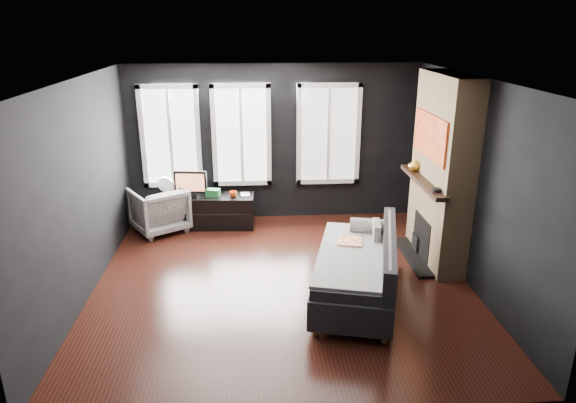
{
  "coord_description": "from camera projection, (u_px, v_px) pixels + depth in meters",
  "views": [
    {
      "loc": [
        -0.35,
        -6.21,
        3.35
      ],
      "look_at": [
        0.1,
        0.3,
        1.05
      ],
      "focal_mm": 32.0,
      "sensor_mm": 36.0,
      "label": 1
    }
  ],
  "objects": [
    {
      "name": "floor",
      "position": [
        282.0,
        282.0,
        6.98
      ],
      "size": [
        5.0,
        5.0,
        0.0
      ],
      "primitive_type": "plane",
      "color": "black",
      "rests_on": "ground"
    },
    {
      "name": "ceiling",
      "position": [
        281.0,
        79.0,
        6.08
      ],
      "size": [
        5.0,
        5.0,
        0.0
      ],
      "primitive_type": "plane",
      "color": "white",
      "rests_on": "ground"
    },
    {
      "name": "wall_back",
      "position": [
        274.0,
        143.0,
        8.88
      ],
      "size": [
        5.0,
        0.02,
        2.7
      ],
      "primitive_type": "cube",
      "color": "black",
      "rests_on": "ground"
    },
    {
      "name": "wall_left",
      "position": [
        81.0,
        191.0,
        6.37
      ],
      "size": [
        0.02,
        5.0,
        2.7
      ],
      "primitive_type": "cube",
      "color": "black",
      "rests_on": "ground"
    },
    {
      "name": "wall_right",
      "position": [
        473.0,
        183.0,
        6.69
      ],
      "size": [
        0.02,
        5.0,
        2.7
      ],
      "primitive_type": "cube",
      "color": "black",
      "rests_on": "ground"
    },
    {
      "name": "windows",
      "position": [
        246.0,
        83.0,
        8.48
      ],
      "size": [
        4.0,
        0.16,
        1.76
      ],
      "primitive_type": null,
      "color": "white",
      "rests_on": "wall_back"
    },
    {
      "name": "fireplace",
      "position": [
        442.0,
        171.0,
        7.24
      ],
      "size": [
        0.7,
        1.62,
        2.7
      ],
      "primitive_type": null,
      "color": "#93724C",
      "rests_on": "floor"
    },
    {
      "name": "sofa",
      "position": [
        356.0,
        265.0,
        6.45
      ],
      "size": [
        1.52,
        2.28,
        0.9
      ],
      "primitive_type": null,
      "rotation": [
        0.0,
        0.0,
        -0.25
      ],
      "color": "#242427",
      "rests_on": "floor"
    },
    {
      "name": "stripe_pillow",
      "position": [
        376.0,
        235.0,
        6.84
      ],
      "size": [
        0.15,
        0.38,
        0.37
      ],
      "primitive_type": "cube",
      "rotation": [
        0.0,
        0.0,
        -0.16
      ],
      "color": "gray",
      "rests_on": "sofa"
    },
    {
      "name": "armchair",
      "position": [
        159.0,
        207.0,
        8.55
      ],
      "size": [
        1.09,
        1.07,
        0.83
      ],
      "primitive_type": "imported",
      "rotation": [
        0.0,
        0.0,
        -2.58
      ],
      "color": "white",
      "rests_on": "floor"
    },
    {
      "name": "media_console",
      "position": [
        207.0,
        211.0,
        8.79
      ],
      "size": [
        1.64,
        0.59,
        0.55
      ],
      "primitive_type": null,
      "rotation": [
        0.0,
        0.0,
        -0.05
      ],
      "color": "black",
      "rests_on": "floor"
    },
    {
      "name": "monitor",
      "position": [
        190.0,
        182.0,
        8.59
      ],
      "size": [
        0.57,
        0.19,
        0.5
      ],
      "primitive_type": null,
      "rotation": [
        0.0,
        0.0,
        -0.12
      ],
      "color": "black",
      "rests_on": "media_console"
    },
    {
      "name": "desk_fan",
      "position": [
        166.0,
        187.0,
        8.6
      ],
      "size": [
        0.27,
        0.27,
        0.35
      ],
      "primitive_type": null,
      "rotation": [
        0.0,
        0.0,
        -0.1
      ],
      "color": "gray",
      "rests_on": "media_console"
    },
    {
      "name": "mug",
      "position": [
        233.0,
        193.0,
        8.62
      ],
      "size": [
        0.15,
        0.13,
        0.13
      ],
      "primitive_type": "imported",
      "rotation": [
        0.0,
        0.0,
        -0.23
      ],
      "color": "red",
      "rests_on": "media_console"
    },
    {
      "name": "book",
      "position": [
        240.0,
        189.0,
        8.69
      ],
      "size": [
        0.15,
        0.03,
        0.21
      ],
      "primitive_type": "imported",
      "rotation": [
        0.0,
        0.0,
        0.09
      ],
      "color": "#C1AD94",
      "rests_on": "media_console"
    },
    {
      "name": "storage_box",
      "position": [
        213.0,
        193.0,
        8.65
      ],
      "size": [
        0.25,
        0.19,
        0.12
      ],
      "primitive_type": "cube",
      "rotation": [
        0.0,
        0.0,
        -0.21
      ],
      "color": "#287638",
      "rests_on": "media_console"
    },
    {
      "name": "mantel_vase",
      "position": [
        415.0,
        165.0,
        7.66
      ],
      "size": [
        0.21,
        0.21,
        0.19
      ],
      "primitive_type": "imported",
      "rotation": [
        0.0,
        0.0,
        -0.09
      ],
      "color": "gold",
      "rests_on": "fireplace"
    },
    {
      "name": "mantel_clock",
      "position": [
        437.0,
        190.0,
        6.74
      ],
      "size": [
        0.15,
        0.15,
        0.04
      ],
      "primitive_type": "cylinder",
      "rotation": [
        0.0,
        0.0,
        0.26
      ],
      "color": "black",
      "rests_on": "fireplace"
    }
  ]
}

